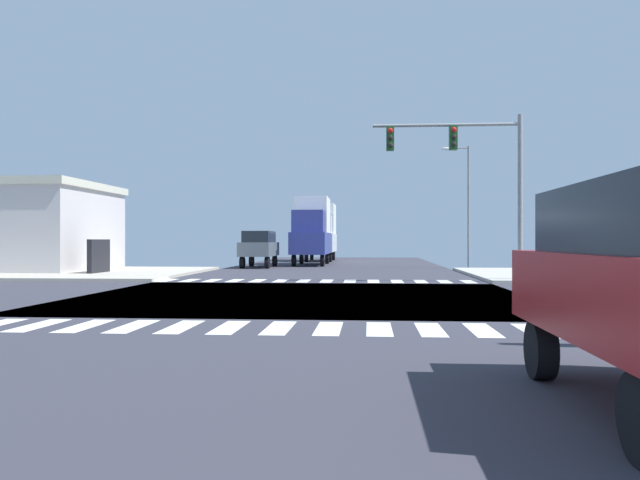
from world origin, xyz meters
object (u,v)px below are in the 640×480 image
(traffic_signal_mast, at_px, (464,159))
(box_truck_crossing_1, at_px, (312,229))
(box_truck_trailing_2, at_px, (321,231))
(street_lamp, at_px, (465,195))
(bank_building, at_px, (6,228))
(suv_queued_2, at_px, (259,246))

(traffic_signal_mast, xyz_separation_m, box_truck_crossing_1, (-8.05, 17.91, -2.60))
(box_truck_crossing_1, xyz_separation_m, box_truck_trailing_2, (0.00, 8.58, 0.00))
(traffic_signal_mast, relative_size, street_lamp, 0.91)
(box_truck_trailing_2, bearing_deg, box_truck_crossing_1, 90.00)
(bank_building, bearing_deg, box_truck_trailing_2, 50.73)
(bank_building, relative_size, box_truck_crossing_1, 1.69)
(traffic_signal_mast, bearing_deg, box_truck_crossing_1, 114.19)
(street_lamp, relative_size, box_truck_trailing_2, 1.07)
(street_lamp, height_order, bank_building, street_lamp)
(suv_queued_2, bearing_deg, bank_building, 26.74)
(box_truck_crossing_1, relative_size, box_truck_trailing_2, 1.00)
(suv_queued_2, height_order, box_truck_trailing_2, box_truck_trailing_2)
(street_lamp, height_order, suv_queued_2, street_lamp)
(suv_queued_2, bearing_deg, box_truck_crossing_1, -123.64)
(street_lamp, distance_m, box_truck_crossing_1, 11.22)
(traffic_signal_mast, height_order, suv_queued_2, traffic_signal_mast)
(street_lamp, bearing_deg, box_truck_crossing_1, 156.10)
(box_truck_crossing_1, distance_m, suv_queued_2, 5.54)
(street_lamp, bearing_deg, traffic_signal_mast, -98.61)
(traffic_signal_mast, distance_m, bank_building, 25.23)
(traffic_signal_mast, xyz_separation_m, suv_queued_2, (-11.05, 13.40, -3.77))
(traffic_signal_mast, distance_m, box_truck_crossing_1, 19.81)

